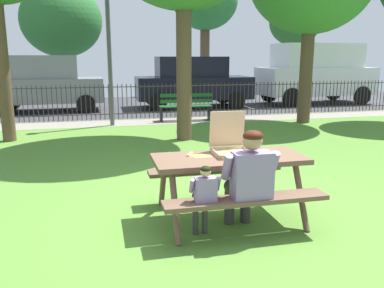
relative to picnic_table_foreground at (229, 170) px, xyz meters
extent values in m
cube|color=#538330|center=(0.16, 2.31, -0.61)|extent=(28.00, 11.99, 0.02)
cube|color=gray|center=(0.16, 7.61, -0.60)|extent=(28.00, 1.40, 0.01)
cube|color=#38383D|center=(0.16, 11.85, -0.60)|extent=(28.00, 7.07, 0.01)
cube|color=brown|center=(0.00, 0.00, 0.14)|extent=(1.80, 0.77, 0.06)
cube|color=brown|center=(0.00, -0.60, -0.16)|extent=(1.80, 0.29, 0.05)
cube|color=brown|center=(0.00, 0.60, -0.16)|extent=(1.80, 0.29, 0.05)
cylinder|color=brown|center=(-0.74, -0.41, -0.24)|extent=(0.07, 0.43, 0.74)
cylinder|color=brown|center=(-0.74, 0.42, -0.24)|extent=(0.07, 0.43, 0.74)
cylinder|color=brown|center=(0.74, -0.42, -0.24)|extent=(0.07, 0.43, 0.74)
cylinder|color=brown|center=(0.74, 0.41, -0.24)|extent=(0.07, 0.43, 0.74)
cube|color=tan|center=(0.06, 0.07, 0.18)|extent=(0.45, 0.45, 0.01)
cube|color=silver|center=(0.06, 0.07, 0.19)|extent=(0.42, 0.42, 0.00)
cube|color=tan|center=(0.06, -0.15, 0.21)|extent=(0.45, 0.02, 0.04)
cube|color=tan|center=(0.06, 0.28, 0.21)|extent=(0.45, 0.02, 0.04)
cube|color=tan|center=(-0.16, 0.07, 0.21)|extent=(0.02, 0.45, 0.04)
cube|color=tan|center=(0.28, 0.06, 0.21)|extent=(0.02, 0.45, 0.04)
cube|color=tan|center=(0.07, 0.30, 0.45)|extent=(0.45, 0.06, 0.45)
cylinder|color=tan|center=(0.06, 0.07, 0.19)|extent=(0.38, 0.38, 0.01)
cylinder|color=#F9DB68|center=(0.06, 0.07, 0.20)|extent=(0.35, 0.35, 0.00)
pyramid|color=#E0CB4F|center=(-0.34, 0.12, 0.18)|extent=(0.28, 0.25, 0.01)
cube|color=tan|center=(-0.44, 0.18, 0.18)|extent=(0.11, 0.17, 0.02)
cylinder|color=#303030|center=(-0.05, -0.18, -0.38)|extent=(0.12, 0.12, 0.44)
cylinder|color=#303030|center=(-0.05, -0.39, -0.13)|extent=(0.15, 0.42, 0.15)
cylinder|color=#303030|center=(0.15, -0.18, -0.38)|extent=(0.12, 0.12, 0.44)
cylinder|color=#303030|center=(0.15, -0.39, -0.13)|extent=(0.15, 0.42, 0.15)
cube|color=#8C72A5|center=(0.05, -0.60, 0.10)|extent=(0.42, 0.22, 0.52)
cylinder|color=#8C72A5|center=(-0.21, -0.55, 0.21)|extent=(0.09, 0.21, 0.31)
cylinder|color=#8C72A5|center=(0.31, -0.55, 0.21)|extent=(0.09, 0.21, 0.31)
sphere|color=tan|center=(0.05, -0.58, 0.48)|extent=(0.21, 0.21, 0.21)
ellipsoid|color=#3E160C|center=(0.05, -0.59, 0.53)|extent=(0.21, 0.20, 0.12)
cylinder|color=#373737|center=(-0.50, -0.37, -0.38)|extent=(0.06, 0.06, 0.44)
cylinder|color=#373737|center=(-0.51, -0.49, -0.14)|extent=(0.08, 0.22, 0.08)
cylinder|color=#373737|center=(-0.40, -0.37, -0.38)|extent=(0.06, 0.06, 0.44)
cylinder|color=#373737|center=(-0.40, -0.49, -0.14)|extent=(0.08, 0.22, 0.08)
cube|color=#8C72A5|center=(-0.45, -0.60, -0.02)|extent=(0.23, 0.12, 0.28)
cylinder|color=#8C72A5|center=(-0.59, -0.57, 0.04)|extent=(0.05, 0.11, 0.17)
cylinder|color=#8C72A5|center=(-0.31, -0.57, 0.04)|extent=(0.05, 0.11, 0.17)
sphere|color=tan|center=(-0.45, -0.59, 0.19)|extent=(0.11, 0.11, 0.11)
ellipsoid|color=black|center=(-0.45, -0.59, 0.21)|extent=(0.11, 0.11, 0.06)
cylinder|color=#2D2823|center=(0.16, 8.31, 0.41)|extent=(22.45, 0.03, 0.03)
cylinder|color=#2D2823|center=(0.16, 8.31, -0.43)|extent=(22.45, 0.03, 0.03)
cylinder|color=#2D2823|center=(-4.26, 8.31, -0.05)|extent=(0.02, 0.02, 1.10)
cylinder|color=#2D2823|center=(-4.12, 8.31, -0.05)|extent=(0.02, 0.02, 1.10)
cylinder|color=#2D2823|center=(-3.98, 8.31, -0.05)|extent=(0.02, 0.02, 1.10)
cylinder|color=#2D2823|center=(-3.84, 8.31, -0.05)|extent=(0.02, 0.02, 1.10)
cylinder|color=#2D2823|center=(-3.70, 8.31, -0.05)|extent=(0.02, 0.02, 1.10)
cylinder|color=#2D2823|center=(-3.56, 8.31, -0.05)|extent=(0.02, 0.02, 1.10)
cylinder|color=#2D2823|center=(-3.42, 8.31, -0.05)|extent=(0.02, 0.02, 1.10)
cylinder|color=#2D2823|center=(-3.28, 8.31, -0.05)|extent=(0.02, 0.02, 1.10)
cylinder|color=#2D2823|center=(-3.14, 8.31, -0.05)|extent=(0.02, 0.02, 1.10)
cylinder|color=#2D2823|center=(-3.00, 8.31, -0.05)|extent=(0.02, 0.02, 1.10)
cylinder|color=#2D2823|center=(-2.86, 8.31, -0.05)|extent=(0.02, 0.02, 1.10)
cylinder|color=#2D2823|center=(-2.72, 8.31, -0.05)|extent=(0.02, 0.02, 1.10)
cylinder|color=#2D2823|center=(-2.58, 8.31, -0.05)|extent=(0.02, 0.02, 1.10)
cylinder|color=#2D2823|center=(-2.44, 8.31, -0.05)|extent=(0.02, 0.02, 1.10)
cylinder|color=#2D2823|center=(-2.30, 8.31, -0.05)|extent=(0.02, 0.02, 1.10)
cylinder|color=#2D2823|center=(-2.16, 8.31, -0.05)|extent=(0.02, 0.02, 1.10)
cylinder|color=#2D2823|center=(-2.02, 8.31, -0.05)|extent=(0.02, 0.02, 1.10)
cylinder|color=#2D2823|center=(-1.88, 8.31, -0.05)|extent=(0.02, 0.02, 1.10)
cylinder|color=#2D2823|center=(-1.74, 8.31, -0.05)|extent=(0.02, 0.02, 1.10)
cylinder|color=#2D2823|center=(-1.59, 8.31, -0.05)|extent=(0.02, 0.02, 1.10)
cylinder|color=#2D2823|center=(-1.45, 8.31, -0.05)|extent=(0.02, 0.02, 1.10)
cylinder|color=#2D2823|center=(-1.31, 8.31, -0.05)|extent=(0.02, 0.02, 1.10)
cylinder|color=#2D2823|center=(-1.17, 8.31, -0.05)|extent=(0.02, 0.02, 1.10)
cylinder|color=#2D2823|center=(-1.03, 8.31, -0.05)|extent=(0.02, 0.02, 1.10)
cylinder|color=#2D2823|center=(-0.89, 8.31, -0.05)|extent=(0.02, 0.02, 1.10)
cylinder|color=#2D2823|center=(-0.75, 8.31, -0.05)|extent=(0.02, 0.02, 1.10)
cylinder|color=#2D2823|center=(-0.61, 8.31, -0.05)|extent=(0.02, 0.02, 1.10)
cylinder|color=#2D2823|center=(-0.47, 8.31, -0.05)|extent=(0.02, 0.02, 1.10)
cylinder|color=#2D2823|center=(-0.33, 8.31, -0.05)|extent=(0.02, 0.02, 1.10)
cylinder|color=#2D2823|center=(-0.19, 8.31, -0.05)|extent=(0.02, 0.02, 1.10)
cylinder|color=#2D2823|center=(-0.05, 8.31, -0.05)|extent=(0.02, 0.02, 1.10)
cylinder|color=#2D2823|center=(0.09, 8.31, -0.05)|extent=(0.02, 0.02, 1.10)
cylinder|color=#2D2823|center=(0.23, 8.31, -0.05)|extent=(0.02, 0.02, 1.10)
cylinder|color=#2D2823|center=(0.37, 8.31, -0.05)|extent=(0.02, 0.02, 1.10)
cylinder|color=#2D2823|center=(0.51, 8.31, -0.05)|extent=(0.02, 0.02, 1.10)
cylinder|color=#2D2823|center=(0.65, 8.31, -0.05)|extent=(0.02, 0.02, 1.10)
cylinder|color=#2D2823|center=(0.79, 8.31, -0.05)|extent=(0.02, 0.02, 1.10)
cylinder|color=#2D2823|center=(0.93, 8.31, -0.05)|extent=(0.02, 0.02, 1.10)
cylinder|color=#2D2823|center=(1.07, 8.31, -0.05)|extent=(0.02, 0.02, 1.10)
cylinder|color=#2D2823|center=(1.21, 8.31, -0.05)|extent=(0.02, 0.02, 1.10)
cylinder|color=#2D2823|center=(1.35, 8.31, -0.05)|extent=(0.02, 0.02, 1.10)
cylinder|color=#2D2823|center=(1.49, 8.31, -0.05)|extent=(0.02, 0.02, 1.10)
cylinder|color=#2D2823|center=(1.63, 8.31, -0.05)|extent=(0.02, 0.02, 1.10)
cylinder|color=#2D2823|center=(1.77, 8.31, -0.05)|extent=(0.02, 0.02, 1.10)
cylinder|color=#2D2823|center=(1.91, 8.31, -0.05)|extent=(0.02, 0.02, 1.10)
cylinder|color=#2D2823|center=(2.05, 8.31, -0.05)|extent=(0.02, 0.02, 1.10)
cylinder|color=#2D2823|center=(2.19, 8.31, -0.05)|extent=(0.02, 0.02, 1.10)
cylinder|color=#2D2823|center=(2.33, 8.31, -0.05)|extent=(0.02, 0.02, 1.10)
cylinder|color=#2D2823|center=(2.47, 8.31, -0.05)|extent=(0.02, 0.02, 1.10)
cylinder|color=#2D2823|center=(2.61, 8.31, -0.05)|extent=(0.02, 0.02, 1.10)
cylinder|color=#2D2823|center=(2.76, 8.31, -0.05)|extent=(0.02, 0.02, 1.10)
cylinder|color=#2D2823|center=(2.90, 8.31, -0.05)|extent=(0.02, 0.02, 1.10)
cylinder|color=#2D2823|center=(3.04, 8.31, -0.05)|extent=(0.02, 0.02, 1.10)
cylinder|color=#2D2823|center=(3.18, 8.31, -0.05)|extent=(0.02, 0.02, 1.10)
cylinder|color=#2D2823|center=(3.32, 8.31, -0.05)|extent=(0.02, 0.02, 1.10)
cylinder|color=#2D2823|center=(3.46, 8.31, -0.05)|extent=(0.02, 0.02, 1.10)
cylinder|color=#2D2823|center=(3.60, 8.31, -0.05)|extent=(0.02, 0.02, 1.10)
cylinder|color=#2D2823|center=(3.74, 8.31, -0.05)|extent=(0.02, 0.02, 1.10)
cylinder|color=#2D2823|center=(3.88, 8.31, -0.05)|extent=(0.02, 0.02, 1.10)
cylinder|color=#2D2823|center=(4.02, 8.31, -0.05)|extent=(0.02, 0.02, 1.10)
cylinder|color=#2D2823|center=(4.16, 8.31, -0.05)|extent=(0.02, 0.02, 1.10)
cylinder|color=#2D2823|center=(4.30, 8.31, -0.05)|extent=(0.02, 0.02, 1.10)
cylinder|color=#2D2823|center=(4.44, 8.31, -0.05)|extent=(0.02, 0.02, 1.10)
cylinder|color=#2D2823|center=(4.58, 8.31, -0.05)|extent=(0.02, 0.02, 1.10)
cylinder|color=#2D2823|center=(4.72, 8.31, -0.05)|extent=(0.02, 0.02, 1.10)
cylinder|color=#2D2823|center=(4.86, 8.31, -0.05)|extent=(0.02, 0.02, 1.10)
cylinder|color=#2D2823|center=(5.00, 8.31, -0.05)|extent=(0.02, 0.02, 1.10)
cylinder|color=#2D2823|center=(5.14, 8.31, -0.05)|extent=(0.02, 0.02, 1.10)
cylinder|color=#2D2823|center=(5.28, 8.31, -0.05)|extent=(0.02, 0.02, 1.10)
cylinder|color=#2D2823|center=(5.42, 8.31, -0.05)|extent=(0.02, 0.02, 1.10)
cylinder|color=#2D2823|center=(5.56, 8.31, -0.05)|extent=(0.02, 0.02, 1.10)
cylinder|color=#2D2823|center=(5.70, 8.31, -0.05)|extent=(0.02, 0.02, 1.10)
cylinder|color=#2D2823|center=(5.84, 8.31, -0.05)|extent=(0.02, 0.02, 1.10)
cylinder|color=#2D2823|center=(5.98, 8.31, -0.05)|extent=(0.02, 0.02, 1.10)
cylinder|color=#2D2823|center=(6.12, 8.31, -0.05)|extent=(0.02, 0.02, 1.10)
cylinder|color=#2D2823|center=(6.26, 8.31, -0.05)|extent=(0.02, 0.02, 1.10)
cylinder|color=#2D2823|center=(6.40, 8.31, -0.05)|extent=(0.02, 0.02, 1.10)
cylinder|color=#2D2823|center=(6.54, 8.31, -0.05)|extent=(0.02, 0.02, 1.10)
cylinder|color=#2D2823|center=(6.68, 8.31, -0.05)|extent=(0.02, 0.02, 1.10)
cylinder|color=#2D2823|center=(6.82, 8.31, -0.05)|extent=(0.02, 0.02, 1.10)
cylinder|color=#2D2823|center=(6.96, 8.31, -0.05)|extent=(0.02, 0.02, 1.10)
cylinder|color=#2D2823|center=(7.11, 8.31, -0.05)|extent=(0.02, 0.02, 1.10)
cylinder|color=#2D2823|center=(7.25, 8.31, -0.05)|extent=(0.02, 0.02, 1.10)
cylinder|color=#2D2823|center=(7.39, 8.31, -0.05)|extent=(0.02, 0.02, 1.10)
cylinder|color=#2D2823|center=(7.53, 8.31, -0.05)|extent=(0.02, 0.02, 1.10)
cylinder|color=#2D2823|center=(7.67, 8.31, -0.05)|extent=(0.02, 0.02, 1.10)
cylinder|color=#2D2823|center=(7.81, 8.31, -0.05)|extent=(0.02, 0.02, 1.10)
cylinder|color=#2D2823|center=(7.95, 8.31, -0.05)|extent=(0.02, 0.02, 1.10)
cylinder|color=#2D2823|center=(8.09, 8.31, -0.05)|extent=(0.02, 0.02, 1.10)
cylinder|color=#2D2823|center=(8.23, 8.31, -0.05)|extent=(0.02, 0.02, 1.10)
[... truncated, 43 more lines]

